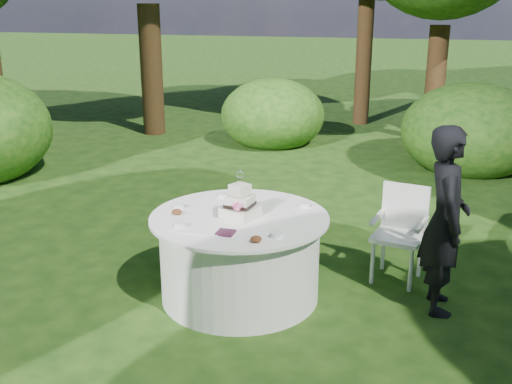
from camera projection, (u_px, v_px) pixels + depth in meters
The scene contains 9 objects.
ground at pixel (240, 296), 5.42m from camera, with size 80.00×80.00×0.00m, color #16340E.
napkins at pixel (226, 233), 4.78m from camera, with size 0.14×0.14×0.02m, color #481E35.
feather_plume at pixel (190, 233), 4.79m from camera, with size 0.48×0.07×0.01m, color white.
guest at pixel (445, 220), 4.98m from camera, with size 0.59×0.39×1.61m, color black.
table at pixel (240, 256), 5.30m from camera, with size 1.56×1.56×0.77m.
cake at pixel (240, 205), 5.12m from camera, with size 0.34×0.34×0.41m.
chair at pixel (401, 226), 5.65m from camera, with size 0.53×0.52×0.90m.
votives at pixel (232, 212), 5.21m from camera, with size 1.18×0.94×0.04m.
petal_cups at pixel (214, 225), 4.91m from camera, with size 0.93×0.50×0.05m.
Camera 1 is at (1.50, -4.64, 2.55)m, focal length 42.00 mm.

